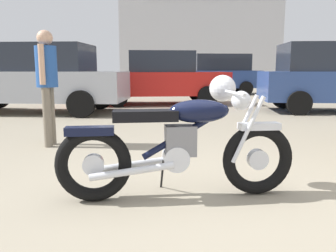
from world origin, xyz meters
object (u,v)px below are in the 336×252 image
Objects in this scene: bystander at (47,76)px; pale_sedan_back at (29,76)px; vintage_motorcycle at (184,142)px; silver_sedan_mid at (161,78)px; dark_sedan_left at (335,77)px; white_estate_far at (217,74)px; red_hatchback_near at (59,75)px.

bystander is 0.35× the size of pale_sedan_back.
pale_sedan_back is (-4.00, 5.78, 0.45)m from vintage_motorcycle.
dark_sedan_left is at bearing -28.89° from silver_sedan_mid.
vintage_motorcycle is at bearing -120.01° from dark_sedan_left.
vintage_motorcycle is 0.52× the size of dark_sedan_left.
pale_sedan_back is at bearing -174.06° from dark_sedan_left.
vintage_motorcycle is 0.51× the size of white_estate_far.
red_hatchback_near is (-5.15, 4.98, 0.00)m from silver_sedan_mid.
pale_sedan_back is 7.95m from dark_sedan_left.
bystander is 11.87m from red_hatchback_near.
silver_sedan_mid reaches higher than bystander.
bystander is 4.33m from pale_sedan_back.
bystander is 6.32m from silver_sedan_mid.
bystander is at bearing 103.51° from red_hatchback_near.
pale_sedan_back is (-2.03, 3.83, -0.08)m from bystander.
vintage_motorcycle is 7.04m from pale_sedan_back.
red_hatchback_near is (-7.36, 0.24, -0.08)m from white_estate_far.
vintage_motorcycle is at bearing -54.60° from pale_sedan_back.
white_estate_far is 8.96m from pale_sedan_back.
pale_sedan_back reaches higher than red_hatchback_near.
bystander is 11.47m from white_estate_far.
dark_sedan_left is (5.90, 4.43, -0.10)m from bystander.
white_estate_far is at bearing 53.36° from pale_sedan_back.
silver_sedan_mid is (-0.78, 8.16, 0.34)m from vintage_motorcycle.
white_estate_far reaches higher than pale_sedan_back.
silver_sedan_mid is 1.08× the size of white_estate_far.
vintage_motorcycle is 8.20m from silver_sedan_mid.
pale_sedan_back reaches higher than bystander.
pale_sedan_back reaches higher than silver_sedan_mid.
dark_sedan_left is (9.86, -6.76, 0.08)m from red_hatchback_near.
vintage_motorcycle is 2.83m from bystander.
silver_sedan_mid is at bearing 160.92° from dark_sedan_left.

